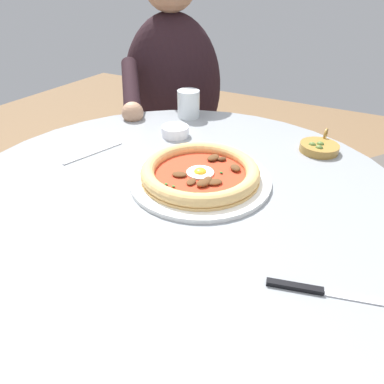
% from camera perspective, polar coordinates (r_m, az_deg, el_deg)
% --- Properties ---
extents(ground_plane, '(6.00, 6.00, 0.02)m').
position_cam_1_polar(ground_plane, '(1.29, -1.54, -28.00)').
color(ground_plane, brown).
extents(dining_table, '(1.01, 1.01, 0.72)m').
position_cam_1_polar(dining_table, '(0.81, -2.16, -6.82)').
color(dining_table, gray).
rests_on(dining_table, ground).
extents(pizza_on_plate, '(0.32, 0.32, 0.04)m').
position_cam_1_polar(pizza_on_plate, '(0.75, 1.40, 3.10)').
color(pizza_on_plate, white).
rests_on(pizza_on_plate, dining_table).
extents(water_glass, '(0.07, 0.07, 0.09)m').
position_cam_1_polar(water_glass, '(1.12, -0.60, 14.43)').
color(water_glass, silver).
rests_on(water_glass, dining_table).
extents(steak_knife, '(0.20, 0.06, 0.01)m').
position_cam_1_polar(steak_knife, '(0.54, 20.18, -15.41)').
color(steak_knife, silver).
rests_on(steak_knife, dining_table).
extents(ramekin_capers, '(0.08, 0.08, 0.03)m').
position_cam_1_polar(ramekin_capers, '(0.98, -2.88, 10.34)').
color(ramekin_capers, white).
rests_on(ramekin_capers, dining_table).
extents(olive_pan, '(0.10, 0.13, 0.04)m').
position_cam_1_polar(olive_pan, '(0.95, 20.77, 7.13)').
color(olive_pan, olive).
rests_on(olive_pan, dining_table).
extents(fork_utensil, '(0.05, 0.17, 0.00)m').
position_cam_1_polar(fork_utensil, '(0.92, -16.35, 6.36)').
color(fork_utensil, '#BCBCC1').
rests_on(fork_utensil, dining_table).
extents(diner_person, '(0.44, 0.58, 1.19)m').
position_cam_1_polar(diner_person, '(1.48, -3.07, 9.84)').
color(diner_person, '#282833').
rests_on(diner_person, ground).
extents(cafe_chair_diner, '(0.53, 0.53, 0.84)m').
position_cam_1_polar(cafe_chair_diner, '(1.61, -3.08, 11.18)').
color(cafe_chair_diner, beige).
rests_on(cafe_chair_diner, ground).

